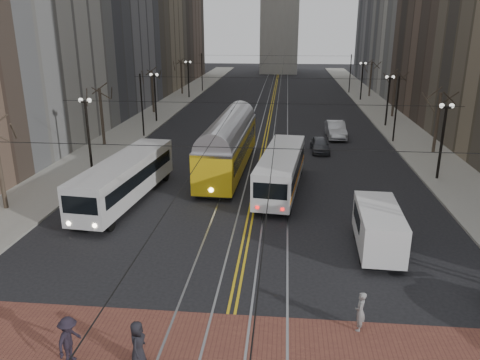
% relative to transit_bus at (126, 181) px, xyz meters
% --- Properties ---
extents(ground, '(260.00, 260.00, 0.00)m').
position_rel_transit_bus_xyz_m(ground, '(8.48, -11.25, -1.47)').
color(ground, black).
rests_on(ground, ground).
extents(sidewalk_left, '(5.00, 140.00, 0.15)m').
position_rel_transit_bus_xyz_m(sidewalk_left, '(-6.52, 33.75, -1.39)').
color(sidewalk_left, gray).
rests_on(sidewalk_left, ground).
extents(sidewalk_right, '(5.00, 140.00, 0.15)m').
position_rel_transit_bus_xyz_m(sidewalk_right, '(23.48, 33.75, -1.39)').
color(sidewalk_right, gray).
rests_on(sidewalk_right, ground).
extents(streetcar_rails, '(4.80, 130.00, 0.02)m').
position_rel_transit_bus_xyz_m(streetcar_rails, '(8.48, 33.75, -1.47)').
color(streetcar_rails, gray).
rests_on(streetcar_rails, ground).
extents(centre_lines, '(0.42, 130.00, 0.01)m').
position_rel_transit_bus_xyz_m(centre_lines, '(8.48, 33.75, -1.46)').
color(centre_lines, gold).
rests_on(centre_lines, ground).
extents(lamp_posts, '(27.60, 57.20, 5.60)m').
position_rel_transit_bus_xyz_m(lamp_posts, '(8.48, 17.50, 1.33)').
color(lamp_posts, black).
rests_on(lamp_posts, ground).
extents(street_trees, '(31.68, 53.28, 5.60)m').
position_rel_transit_bus_xyz_m(street_trees, '(8.48, 24.00, 1.33)').
color(street_trees, '#382D23').
rests_on(street_trees, ground).
extents(trolley_wires, '(25.96, 120.00, 6.60)m').
position_rel_transit_bus_xyz_m(trolley_wires, '(8.48, 23.58, 2.30)').
color(trolley_wires, black).
rests_on(trolley_wires, ground).
extents(transit_bus, '(3.58, 11.94, 2.94)m').
position_rel_transit_bus_xyz_m(transit_bus, '(0.00, 0.00, 0.00)').
color(transit_bus, silver).
rests_on(transit_bus, ground).
extents(streetcar, '(3.33, 15.06, 3.53)m').
position_rel_transit_bus_xyz_m(streetcar, '(5.98, 7.77, 0.29)').
color(streetcar, gold).
rests_on(streetcar, ground).
extents(rear_bus, '(3.56, 11.20, 2.87)m').
position_rel_transit_bus_xyz_m(rear_bus, '(10.28, 3.04, -0.03)').
color(rear_bus, silver).
rests_on(rear_bus, ground).
extents(cargo_van, '(2.29, 5.48, 2.39)m').
position_rel_transit_bus_xyz_m(cargo_van, '(15.41, -5.88, -0.28)').
color(cargo_van, white).
rests_on(cargo_van, ground).
extents(sedan_grey, '(1.76, 4.07, 1.37)m').
position_rel_transit_bus_xyz_m(sedan_grey, '(13.77, 14.39, -0.79)').
color(sedan_grey, '#46494F').
rests_on(sedan_grey, ground).
extents(sedan_silver, '(1.95, 5.23, 1.71)m').
position_rel_transit_bus_xyz_m(sedan_silver, '(15.79, 20.39, -0.62)').
color(sedan_silver, '#B1B4B9').
rests_on(sedan_silver, ground).
extents(pedestrian_a, '(0.55, 0.83, 1.67)m').
position_rel_transit_bus_xyz_m(pedestrian_a, '(5.60, -15.47, -0.62)').
color(pedestrian_a, black).
rests_on(pedestrian_a, crosswalk_band).
extents(pedestrian_b, '(0.53, 0.67, 1.62)m').
position_rel_transit_bus_xyz_m(pedestrian_b, '(13.55, -12.75, -0.65)').
color(pedestrian_b, gray).
rests_on(pedestrian_b, crosswalk_band).
extents(pedestrian_d, '(0.85, 1.25, 1.78)m').
position_rel_transit_bus_xyz_m(pedestrian_d, '(3.20, -15.60, -0.57)').
color(pedestrian_d, black).
rests_on(pedestrian_d, crosswalk_band).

